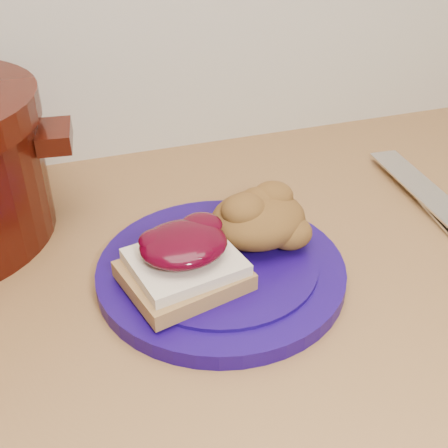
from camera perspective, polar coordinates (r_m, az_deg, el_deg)
name	(u,v)px	position (r m, az deg, el deg)	size (l,w,h in m)	color
plate	(221,271)	(0.57, -0.31, -4.77)	(0.25, 0.25, 0.02)	#150654
sandwich	(184,261)	(0.52, -4.10, -3.73)	(0.12, 0.11, 0.05)	olive
stuffing_mound	(258,220)	(0.58, 3.47, 0.45)	(0.10, 0.09, 0.05)	brown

